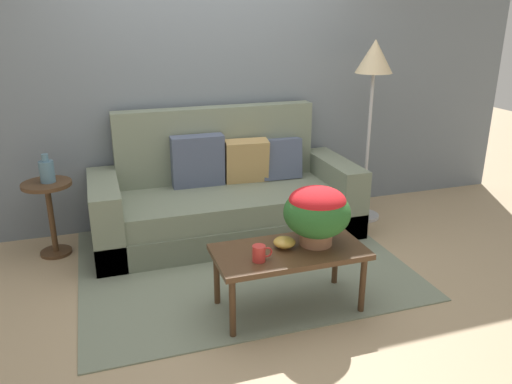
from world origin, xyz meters
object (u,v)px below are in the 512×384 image
at_px(side_table, 50,205).
at_px(snack_bowl, 284,242).
at_px(table_vase, 47,171).
at_px(floor_lamp, 373,74).
at_px(coffee_table, 289,256).
at_px(coffee_mug, 260,253).
at_px(couch, 226,199).
at_px(potted_plant, 317,211).

xyz_separation_m(side_table, snack_bowl, (1.48, -1.32, 0.05)).
bearing_deg(table_vase, floor_lamp, -1.96).
distance_m(side_table, table_vase, 0.28).
bearing_deg(coffee_table, snack_bowl, 128.16).
height_order(coffee_table, table_vase, table_vase).
relative_size(coffee_mug, table_vase, 0.57).
distance_m(side_table, snack_bowl, 1.98).
xyz_separation_m(floor_lamp, coffee_mug, (-1.50, -1.35, -0.87)).
distance_m(couch, snack_bowl, 1.29).
distance_m(coffee_table, side_table, 2.02).
relative_size(couch, floor_lamp, 1.37).
bearing_deg(potted_plant, coffee_table, -173.24).
bearing_deg(coffee_table, couch, 93.07).
distance_m(floor_lamp, table_vase, 2.84).
relative_size(coffee_table, coffee_mug, 7.63).
bearing_deg(snack_bowl, side_table, 138.43).
distance_m(couch, potted_plant, 1.35).
relative_size(couch, side_table, 3.67).
distance_m(coffee_table, table_vase, 2.04).
distance_m(coffee_table, floor_lamp, 2.03).
xyz_separation_m(coffee_table, snack_bowl, (-0.02, 0.03, 0.09)).
bearing_deg(coffee_table, coffee_mug, -158.53).
height_order(snack_bowl, table_vase, table_vase).
bearing_deg(coffee_mug, floor_lamp, 41.85).
relative_size(side_table, floor_lamp, 0.37).
xyz_separation_m(couch, table_vase, (-1.42, 0.04, 0.38)).
bearing_deg(couch, coffee_table, -86.93).
xyz_separation_m(floor_lamp, potted_plant, (-1.08, -1.23, -0.69)).
bearing_deg(potted_plant, couch, 101.60).
bearing_deg(floor_lamp, side_table, 178.15).
xyz_separation_m(coffee_table, potted_plant, (0.19, 0.02, 0.28)).
height_order(couch, table_vase, couch).
distance_m(snack_bowl, table_vase, 1.99).
distance_m(coffee_mug, table_vase, 1.93).
bearing_deg(coffee_table, side_table, 138.24).
relative_size(floor_lamp, table_vase, 7.32).
bearing_deg(table_vase, side_table, -163.80).
xyz_separation_m(side_table, potted_plant, (1.70, -1.32, 0.24)).
xyz_separation_m(coffee_table, coffee_mug, (-0.23, -0.09, 0.10)).
height_order(couch, snack_bowl, couch).
xyz_separation_m(snack_bowl, table_vase, (-1.47, 1.32, 0.23)).
relative_size(floor_lamp, snack_bowl, 11.50).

